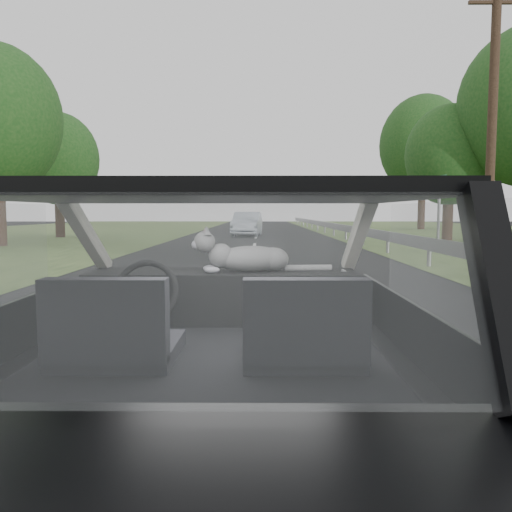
{
  "coord_description": "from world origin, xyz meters",
  "views": [
    {
      "loc": [
        0.22,
        -2.35,
        1.35
      ],
      "look_at": [
        0.19,
        0.57,
        1.09
      ],
      "focal_mm": 35.0,
      "sensor_mm": 36.0,
      "label": 1
    }
  ],
  "objects_px": {
    "subject_car": "(215,343)",
    "cat": "(250,257)",
    "other_car": "(247,224)",
    "highway_sign": "(439,212)",
    "utility_pole": "(492,118)"
  },
  "relations": [
    {
      "from": "subject_car",
      "to": "cat",
      "type": "xyz_separation_m",
      "value": [
        0.16,
        0.58,
        0.36
      ]
    },
    {
      "from": "cat",
      "to": "other_car",
      "type": "height_order",
      "value": "other_car"
    },
    {
      "from": "cat",
      "to": "subject_car",
      "type": "bearing_deg",
      "value": -117.34
    },
    {
      "from": "subject_car",
      "to": "highway_sign",
      "type": "relative_size",
      "value": 1.47
    },
    {
      "from": "subject_car",
      "to": "utility_pole",
      "type": "relative_size",
      "value": 0.48
    },
    {
      "from": "highway_sign",
      "to": "utility_pole",
      "type": "relative_size",
      "value": 0.33
    },
    {
      "from": "subject_car",
      "to": "highway_sign",
      "type": "xyz_separation_m",
      "value": [
        6.98,
        16.61,
        0.64
      ]
    },
    {
      "from": "cat",
      "to": "utility_pole",
      "type": "distance_m",
      "value": 14.48
    },
    {
      "from": "highway_sign",
      "to": "cat",
      "type": "bearing_deg",
      "value": -117.65
    },
    {
      "from": "cat",
      "to": "utility_pole",
      "type": "bearing_deg",
      "value": 48.58
    },
    {
      "from": "cat",
      "to": "highway_sign",
      "type": "height_order",
      "value": "highway_sign"
    },
    {
      "from": "subject_car",
      "to": "highway_sign",
      "type": "height_order",
      "value": "highway_sign"
    },
    {
      "from": "subject_car",
      "to": "utility_pole",
      "type": "bearing_deg",
      "value": 60.95
    },
    {
      "from": "subject_car",
      "to": "cat",
      "type": "bearing_deg",
      "value": 74.46
    },
    {
      "from": "cat",
      "to": "other_car",
      "type": "relative_size",
      "value": 0.14
    }
  ]
}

